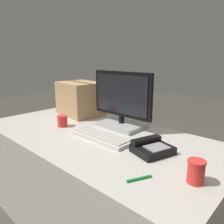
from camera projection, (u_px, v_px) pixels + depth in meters
ground_plane at (96, 220)px, 1.72m from camera, size 12.00×12.00×0.00m
office_desk at (95, 179)px, 1.63m from camera, size 1.80×0.90×0.72m
monitor at (122, 104)px, 1.65m from camera, size 0.53×0.25×0.42m
keyboard at (101, 137)px, 1.44m from camera, size 0.45×0.16×0.03m
desk_phone at (152, 148)px, 1.23m from camera, size 0.22×0.25×0.07m
paper_cup_left at (62, 121)px, 1.69m from camera, size 0.08×0.08×0.09m
paper_cup_right at (196, 172)px, 0.93m from camera, size 0.08×0.08×0.10m
spoon at (31, 114)px, 2.05m from camera, size 0.17×0.05×0.00m
cardboard_box at (80, 98)px, 2.03m from camera, size 0.43×0.36×0.30m
pen_marker at (139, 179)px, 0.96m from camera, size 0.06×0.11×0.01m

